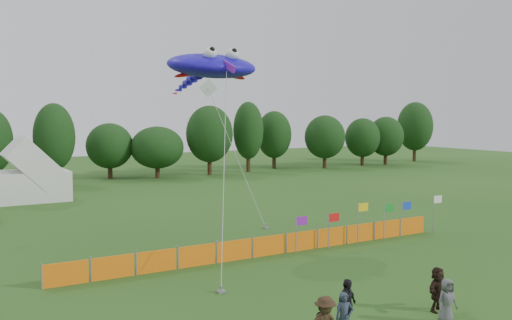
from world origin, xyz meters
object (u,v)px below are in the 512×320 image
tent_right (32,176)px  spectator_f (438,289)px  spectator_a (344,318)px  spectator_e (447,301)px  barrier_fence (269,246)px  stingray_kite (210,67)px  spectator_d (347,305)px

tent_right → spectator_f: (8.36, -35.17, -1.19)m
tent_right → spectator_a: tent_right is taller
spectator_e → barrier_fence: bearing=99.9°
barrier_fence → stingray_kite: 10.22m
spectator_a → barrier_fence: bearing=92.7°
barrier_fence → stingray_kite: stingray_kite is taller
barrier_fence → spectator_d: size_ratio=12.34×
spectator_e → spectator_f: bearing=64.3°
tent_right → spectator_a: size_ratio=3.48×
spectator_f → stingray_kite: 16.99m
spectator_a → spectator_f: size_ratio=0.99×
spectator_a → spectator_d: (0.67, 0.71, 0.08)m
barrier_fence → spectator_f: spectator_f is taller
tent_right → spectator_d: size_ratio=3.18×
spectator_d → spectator_f: 4.11m
spectator_e → spectator_a: bearing=-178.3°
spectator_a → spectator_d: 0.98m
spectator_a → spectator_d: spectator_d is taller
tent_right → spectator_e: tent_right is taller
spectator_d → spectator_f: spectator_d is taller
spectator_d → stingray_kite: size_ratio=0.12×
spectator_d → stingray_kite: bearing=63.7°
spectator_a → stingray_kite: bearing=102.5°
spectator_d → spectator_f: size_ratio=1.09×
spectator_d → spectator_e: 3.63m
tent_right → barrier_fence: size_ratio=0.26×
spectator_d → stingray_kite: 16.78m
tent_right → spectator_d: bearing=-83.1°
spectator_f → spectator_e: bearing=-138.0°
spectator_e → stingray_kite: size_ratio=0.10×
tent_right → spectator_f: size_ratio=3.45×
stingray_kite → tent_right: bearing=106.4°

